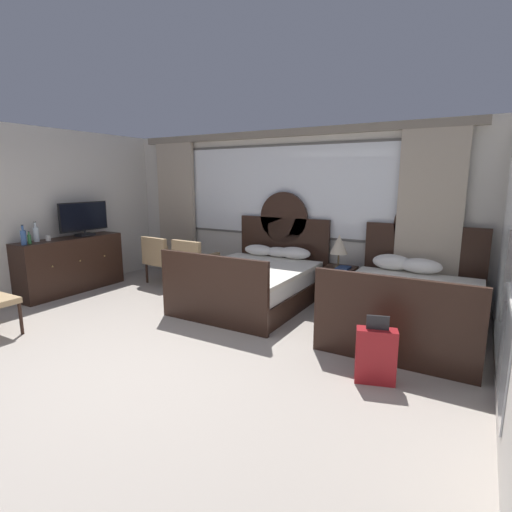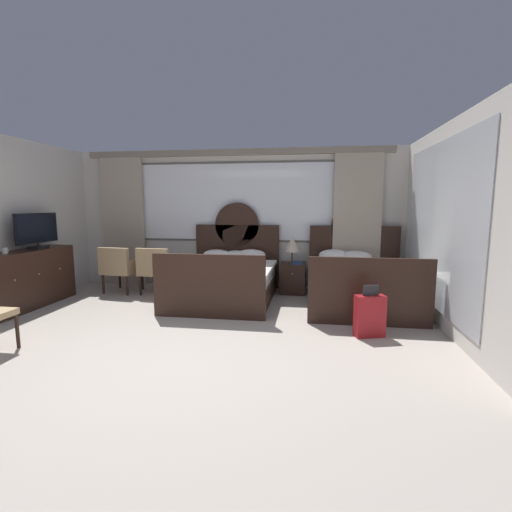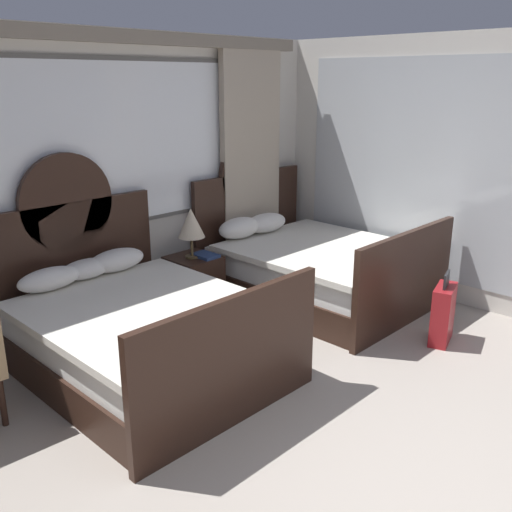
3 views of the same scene
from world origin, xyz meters
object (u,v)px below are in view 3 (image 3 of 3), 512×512
Objects in this scene: bed_near_window at (138,330)px; nightstand_between_beds at (194,283)px; bed_near_mirror at (313,266)px; book_on_nightstand at (205,255)px; table_lamp_on_nightstand at (191,224)px; suitcase_on_floor at (443,314)px.

bed_near_window reaches higher than nightstand_between_beds.
bed_near_mirror reaches higher than nightstand_between_beds.
bed_near_mirror is at bearing -28.39° from book_on_nightstand.
bed_near_window reaches higher than table_lamp_on_nightstand.
bed_near_mirror is 3.76× the size of nightstand_between_beds.
bed_near_window is at bearing 179.96° from bed_near_mirror.
table_lamp_on_nightstand reaches higher than suitcase_on_floor.
suitcase_on_floor reaches higher than book_on_nightstand.
bed_near_mirror is at bearing -30.24° from nightstand_between_beds.
nightstand_between_beds is 1.13× the size of table_lamp_on_nightstand.
bed_near_mirror is 4.25× the size of table_lamp_on_nightstand.
bed_near_window is 1.00× the size of bed_near_mirror.
bed_near_mirror is 3.25× the size of suitcase_on_floor.
bed_near_window is 3.76× the size of nightstand_between_beds.
table_lamp_on_nightstand is 0.76× the size of suitcase_on_floor.
suitcase_on_floor is at bearing -63.74° from nightstand_between_beds.
book_on_nightstand is at bearing -48.11° from nightstand_between_beds.
book_on_nightstand is at bearing 24.83° from bed_near_window.
book_on_nightstand is (0.08, -0.09, 0.30)m from nightstand_between_beds.
suitcase_on_floor is (1.07, -2.16, -0.02)m from nightstand_between_beds.
table_lamp_on_nightstand reaches higher than nightstand_between_beds.
suitcase_on_floor is at bearing -63.15° from table_lamp_on_nightstand.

